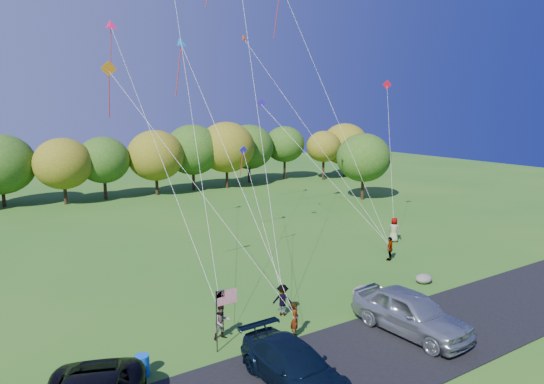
{
  "coord_description": "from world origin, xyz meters",
  "views": [
    {
      "loc": [
        -13.68,
        -17.61,
        10.42
      ],
      "look_at": [
        1.55,
        6.0,
        5.42
      ],
      "focal_mm": 32.0,
      "sensor_mm": 36.0,
      "label": 1
    }
  ],
  "objects_px": {
    "minivan_silver": "(411,312)",
    "flyer_a": "(295,320)",
    "flyer_d": "(390,249)",
    "flyer_c": "(283,300)",
    "flyer_e": "(394,230)",
    "minivan_navy": "(294,366)",
    "trash_barrel": "(142,365)",
    "flyer_b": "(222,322)"
  },
  "relations": [
    {
      "from": "minivan_silver",
      "to": "flyer_a",
      "type": "height_order",
      "value": "minivan_silver"
    },
    {
      "from": "flyer_d",
      "to": "flyer_a",
      "type": "bearing_deg",
      "value": -5.97
    },
    {
      "from": "flyer_c",
      "to": "flyer_e",
      "type": "relative_size",
      "value": 0.84
    },
    {
      "from": "flyer_a",
      "to": "minivan_silver",
      "type": "bearing_deg",
      "value": -84.35
    },
    {
      "from": "flyer_a",
      "to": "flyer_c",
      "type": "relative_size",
      "value": 1.03
    },
    {
      "from": "minivan_navy",
      "to": "flyer_e",
      "type": "height_order",
      "value": "flyer_e"
    },
    {
      "from": "flyer_e",
      "to": "trash_barrel",
      "type": "relative_size",
      "value": 2.27
    },
    {
      "from": "minivan_silver",
      "to": "trash_barrel",
      "type": "height_order",
      "value": "minivan_silver"
    },
    {
      "from": "flyer_a",
      "to": "flyer_d",
      "type": "distance_m",
      "value": 13.2
    },
    {
      "from": "trash_barrel",
      "to": "flyer_d",
      "type": "bearing_deg",
      "value": 14.85
    },
    {
      "from": "trash_barrel",
      "to": "flyer_b",
      "type": "bearing_deg",
      "value": 14.21
    },
    {
      "from": "flyer_b",
      "to": "flyer_d",
      "type": "xyz_separation_m",
      "value": [
        14.85,
        3.98,
        0.01
      ]
    },
    {
      "from": "flyer_b",
      "to": "flyer_e",
      "type": "xyz_separation_m",
      "value": [
        18.52,
        7.08,
        0.14
      ]
    },
    {
      "from": "flyer_a",
      "to": "flyer_b",
      "type": "xyz_separation_m",
      "value": [
        -2.9,
        1.61,
        -0.01
      ]
    },
    {
      "from": "minivan_navy",
      "to": "flyer_d",
      "type": "xyz_separation_m",
      "value": [
        14.3,
        8.83,
        -0.02
      ]
    },
    {
      "from": "flyer_c",
      "to": "trash_barrel",
      "type": "distance_m",
      "value": 7.92
    },
    {
      "from": "flyer_c",
      "to": "flyer_e",
      "type": "xyz_separation_m",
      "value": [
        14.79,
        6.45,
        0.15
      ]
    },
    {
      "from": "flyer_c",
      "to": "trash_barrel",
      "type": "bearing_deg",
      "value": 49.02
    },
    {
      "from": "minivan_navy",
      "to": "minivan_silver",
      "type": "height_order",
      "value": "minivan_silver"
    },
    {
      "from": "minivan_navy",
      "to": "flyer_e",
      "type": "xyz_separation_m",
      "value": [
        17.97,
        11.92,
        0.11
      ]
    },
    {
      "from": "flyer_d",
      "to": "flyer_e",
      "type": "relative_size",
      "value": 0.86
    },
    {
      "from": "flyer_a",
      "to": "trash_barrel",
      "type": "bearing_deg",
      "value": 120.1
    },
    {
      "from": "flyer_b",
      "to": "flyer_d",
      "type": "relative_size",
      "value": 0.99
    },
    {
      "from": "flyer_a",
      "to": "trash_barrel",
      "type": "distance_m",
      "value": 6.94
    },
    {
      "from": "flyer_c",
      "to": "flyer_d",
      "type": "relative_size",
      "value": 0.98
    },
    {
      "from": "flyer_b",
      "to": "flyer_d",
      "type": "distance_m",
      "value": 15.37
    },
    {
      "from": "minivan_navy",
      "to": "flyer_c",
      "type": "height_order",
      "value": "minivan_navy"
    },
    {
      "from": "flyer_b",
      "to": "flyer_e",
      "type": "relative_size",
      "value": 0.85
    },
    {
      "from": "minivan_silver",
      "to": "flyer_e",
      "type": "distance_m",
      "value": 15.75
    },
    {
      "from": "minivan_navy",
      "to": "flyer_a",
      "type": "bearing_deg",
      "value": 53.8
    },
    {
      "from": "minivan_silver",
      "to": "flyer_d",
      "type": "relative_size",
      "value": 3.53
    },
    {
      "from": "minivan_silver",
      "to": "flyer_c",
      "type": "bearing_deg",
      "value": 123.89
    },
    {
      "from": "minivan_navy",
      "to": "minivan_silver",
      "type": "relative_size",
      "value": 0.93
    },
    {
      "from": "minivan_silver",
      "to": "trash_barrel",
      "type": "bearing_deg",
      "value": 160.06
    },
    {
      "from": "flyer_a",
      "to": "flyer_d",
      "type": "height_order",
      "value": "flyer_a"
    },
    {
      "from": "minivan_navy",
      "to": "flyer_b",
      "type": "xyz_separation_m",
      "value": [
        -0.55,
        4.85,
        -0.03
      ]
    },
    {
      "from": "minivan_navy",
      "to": "trash_barrel",
      "type": "height_order",
      "value": "minivan_navy"
    },
    {
      "from": "flyer_d",
      "to": "trash_barrel",
      "type": "xyz_separation_m",
      "value": [
        -18.85,
        -5.0,
        -0.4
      ]
    },
    {
      "from": "minivan_navy",
      "to": "flyer_e",
      "type": "bearing_deg",
      "value": 33.36
    },
    {
      "from": "flyer_d",
      "to": "minivan_navy",
      "type": "bearing_deg",
      "value": 0.63
    },
    {
      "from": "minivan_silver",
      "to": "flyer_b",
      "type": "height_order",
      "value": "minivan_silver"
    },
    {
      "from": "minivan_navy",
      "to": "trash_barrel",
      "type": "xyz_separation_m",
      "value": [
        -4.55,
        3.83,
        -0.42
      ]
    }
  ]
}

